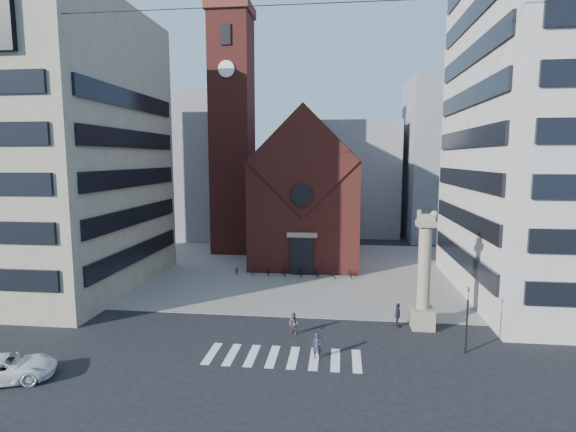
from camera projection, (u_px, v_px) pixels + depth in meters
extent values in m
plane|color=black|center=(281.00, 338.00, 30.93)|extent=(120.00, 120.00, 0.00)
cube|color=gray|center=(304.00, 270.00, 49.64)|extent=(46.00, 30.00, 0.05)
cube|color=maroon|center=(308.00, 210.00, 54.78)|extent=(12.00, 16.00, 12.00)
cube|color=maroon|center=(308.00, 161.00, 54.40)|extent=(12.00, 15.40, 12.00)
cube|color=maroon|center=(302.00, 161.00, 46.18)|extent=(11.76, 0.50, 11.76)
cylinder|color=black|center=(302.00, 195.00, 46.19)|extent=(2.20, 0.30, 2.20)
cube|color=black|center=(302.00, 256.00, 47.27)|extent=(2.40, 0.30, 4.00)
cube|color=gray|center=(302.00, 235.00, 46.92)|extent=(3.20, 0.40, 0.50)
cube|color=maroon|center=(232.00, 137.00, 57.74)|extent=(5.00, 5.00, 30.00)
cube|color=maroon|center=(230.00, 10.00, 55.74)|extent=(5.50, 5.50, 1.20)
cylinder|color=white|center=(226.00, 69.00, 54.16)|extent=(2.00, 0.20, 2.00)
cube|color=black|center=(226.00, 34.00, 53.64)|extent=(1.20, 0.20, 2.40)
cube|color=tan|center=(40.00, 151.00, 41.90)|extent=(18.00, 20.00, 26.00)
cube|color=gray|center=(189.00, 166.00, 71.24)|extent=(16.00, 14.00, 22.00)
cube|color=gray|center=(353.00, 178.00, 73.39)|extent=(14.00, 12.00, 18.00)
cube|color=gray|center=(461.00, 160.00, 68.19)|extent=(16.00, 14.00, 24.00)
cube|color=gray|center=(422.00, 318.00, 32.62)|extent=(1.60, 1.60, 1.50)
cylinder|color=gray|center=(424.00, 268.00, 32.14)|extent=(0.90, 0.90, 6.00)
cube|color=gray|center=(426.00, 224.00, 31.73)|extent=(1.30, 1.30, 0.40)
cube|color=gray|center=(426.00, 218.00, 31.68)|extent=(1.20, 0.50, 0.55)
sphere|color=gray|center=(434.00, 215.00, 31.58)|extent=(0.56, 0.56, 0.56)
cube|color=gray|center=(419.00, 212.00, 31.69)|extent=(0.25, 0.15, 0.35)
cylinder|color=black|center=(467.00, 326.00, 28.32)|extent=(0.12, 0.12, 3.50)
imported|color=black|center=(468.00, 293.00, 28.05)|extent=(0.13, 0.16, 0.80)
imported|color=white|center=(4.00, 369.00, 24.83)|extent=(5.76, 4.21, 1.45)
imported|color=#2B2737|center=(317.00, 346.00, 27.63)|extent=(0.61, 0.41, 1.61)
imported|color=#5E4D4B|center=(294.00, 324.00, 31.40)|extent=(0.96, 0.89, 1.57)
imported|color=#222229|center=(398.00, 315.00, 32.81)|extent=(0.48, 1.07, 1.80)
imported|color=black|center=(237.00, 271.00, 47.52)|extent=(0.87, 1.65, 0.83)
imported|color=black|center=(253.00, 271.00, 47.32)|extent=(0.74, 1.58, 0.92)
imported|color=black|center=(268.00, 272.00, 47.12)|extent=(0.87, 1.65, 0.83)
imported|color=black|center=(285.00, 272.00, 46.92)|extent=(0.74, 1.58, 0.92)
imported|color=black|center=(301.00, 272.00, 46.73)|extent=(0.87, 1.65, 0.83)
imported|color=black|center=(317.00, 273.00, 46.52)|extent=(0.74, 1.58, 0.92)
imported|color=black|center=(334.00, 273.00, 46.33)|extent=(0.87, 1.65, 0.83)
imported|color=black|center=(350.00, 274.00, 46.13)|extent=(0.74, 1.58, 0.92)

